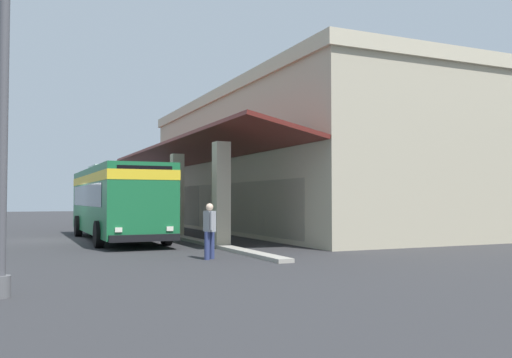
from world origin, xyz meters
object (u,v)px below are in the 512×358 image
(lot_light_pole, at_px, (4,64))
(pedestrian, at_px, (209,228))
(potted_palm, at_px, (156,217))
(transit_bus, at_px, (117,198))

(lot_light_pole, bearing_deg, pedestrian, 128.61)
(pedestrian, xyz_separation_m, potted_palm, (-18.05, 2.77, -0.27))
(transit_bus, height_order, lot_light_pole, lot_light_pole)
(lot_light_pole, bearing_deg, potted_palm, 159.68)
(potted_palm, distance_m, lot_light_pole, 24.26)
(transit_bus, distance_m, potted_palm, 9.97)
(transit_bus, distance_m, pedestrian, 9.11)
(pedestrian, height_order, lot_light_pole, lot_light_pole)
(transit_bus, height_order, potted_palm, transit_bus)
(pedestrian, height_order, potted_palm, potted_palm)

